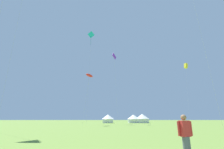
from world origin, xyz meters
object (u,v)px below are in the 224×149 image
kite_red_parafoil (89,75)px  person_spectator (186,138)px  festival_tent_right (133,118)px  festival_tent_center (142,118)px  kite_yellow_box (186,66)px  kite_purple_diamond (114,57)px  festival_tent_left (108,118)px  kite_cyan_diamond (91,36)px

kite_red_parafoil → person_spectator: bearing=-77.0°
festival_tent_right → festival_tent_center: (3.39, 0.00, 0.14)m
kite_yellow_box → kite_purple_diamond: size_ratio=0.94×
kite_purple_diamond → festival_tent_left: 23.49m
festival_tent_left → festival_tent_right: size_ratio=1.01×
festival_tent_center → kite_yellow_box: bearing=-16.1°
festival_tent_left → person_spectator: bearing=-86.7°
festival_tent_right → kite_yellow_box: bearing=-13.5°
kite_red_parafoil → kite_purple_diamond: kite_purple_diamond is taller
kite_red_parafoil → festival_tent_left: size_ratio=2.83×
festival_tent_center → kite_purple_diamond: bearing=-134.4°
festival_tent_center → festival_tent_left: bearing=180.0°
person_spectator → kite_yellow_box: bearing=62.5°
festival_tent_left → festival_tent_right: 9.69m
person_spectator → festival_tent_left: bearing=93.3°
kite_yellow_box → kite_cyan_diamond: size_ratio=0.63×
festival_tent_right → festival_tent_left: bearing=180.0°
kite_cyan_diamond → festival_tent_left: 32.83m
kite_yellow_box → festival_tent_center: size_ratio=4.37×
kite_yellow_box → festival_tent_center: kite_yellow_box is taller
kite_yellow_box → festival_tent_right: size_ratio=4.73×
kite_yellow_box → kite_red_parafoil: (-35.05, -15.43, -8.20)m
kite_cyan_diamond → festival_tent_right: kite_cyan_diamond is taller
person_spectator → kite_cyan_diamond: bearing=101.3°
kite_red_parafoil → festival_tent_center: (18.18, 20.31, -11.20)m
kite_yellow_box → kite_cyan_diamond: bearing=-179.0°
kite_cyan_diamond → festival_tent_center: kite_cyan_diamond is taller
kite_cyan_diamond → festival_tent_right: size_ratio=7.48×
kite_cyan_diamond → person_spectator: bearing=-78.7°
kite_yellow_box → festival_tent_left: (-29.96, 4.88, -19.52)m
kite_red_parafoil → kite_yellow_box: bearing=23.8°
festival_tent_left → festival_tent_center: 13.08m
person_spectator → festival_tent_right: (6.46, 56.29, 0.85)m
kite_yellow_box → festival_tent_right: kite_yellow_box is taller
kite_cyan_diamond → kite_purple_diamond: size_ratio=1.48×
kite_purple_diamond → festival_tent_left: (-2.10, 11.23, -20.52)m
person_spectator → kite_red_parafoil: bearing=103.0°
kite_yellow_box → kite_red_parafoil: 39.17m
person_spectator → festival_tent_center: 57.15m
kite_red_parafoil → kite_purple_diamond: size_ratio=0.57×
kite_cyan_diamond → festival_tent_left: size_ratio=7.38×
festival_tent_left → kite_cyan_diamond: bearing=-141.4°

